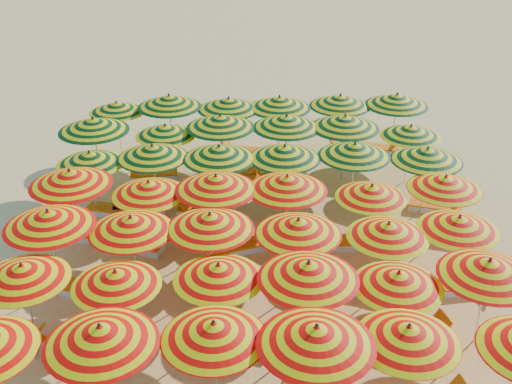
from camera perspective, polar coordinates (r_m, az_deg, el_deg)
ground at (r=19.52m, az=0.00°, el=-4.83°), size 120.00×120.00×0.00m
umbrella_1 at (r=13.35m, az=-13.66°, el=-12.25°), size 2.97×2.97×2.47m
umbrella_2 at (r=13.27m, az=-3.77°, el=-12.22°), size 2.38×2.38×2.35m
umbrella_3 at (r=12.93m, az=5.38°, el=-12.59°), size 2.88×2.88×2.55m
umbrella_4 at (r=13.59m, az=13.38°, el=-12.19°), size 2.81×2.81×2.31m
umbrella_6 at (r=15.84m, az=-20.05°, el=-6.73°), size 2.63×2.63×2.31m
umbrella_7 at (r=15.19m, az=-12.36°, el=-7.52°), size 2.60×2.60×2.22m
umbrella_8 at (r=15.00m, az=-3.36°, el=-7.10°), size 2.85×2.85×2.27m
umbrella_9 at (r=14.70m, az=4.68°, el=-6.99°), size 2.47×2.47×2.51m
umbrella_10 at (r=15.13m, az=12.53°, el=-7.62°), size 2.43×2.43×2.24m
umbrella_11 at (r=15.74m, az=19.98°, el=-6.38°), size 2.56×2.56×2.47m
umbrella_12 at (r=17.40m, az=-17.97°, el=-2.28°), size 2.66×2.66×2.53m
umbrella_13 at (r=16.85m, az=-11.06°, el=-2.83°), size 2.31×2.31×2.40m
umbrella_14 at (r=16.61m, az=-4.12°, el=-2.62°), size 2.44×2.44×2.45m
umbrella_15 at (r=16.46m, az=3.78°, el=-3.10°), size 2.69×2.69×2.41m
umbrella_16 at (r=16.85m, az=11.68°, el=-3.33°), size 2.20×2.20×2.27m
umbrella_17 at (r=17.56m, az=17.60°, el=-2.68°), size 2.36×2.36×2.30m
umbrella_18 at (r=19.28m, az=-16.21°, el=1.22°), size 2.75×2.75×2.56m
umbrella_19 at (r=18.63m, az=-9.51°, el=0.33°), size 2.23×2.23×2.33m
umbrella_20 at (r=18.35m, az=-3.58°, el=0.83°), size 2.59×2.59×2.53m
umbrella_21 at (r=18.39m, az=2.78°, el=0.80°), size 2.55×2.55×2.49m
umbrella_22 at (r=18.72m, az=10.24°, el=0.04°), size 2.62×2.62×2.21m
umbrella_23 at (r=19.45m, az=16.48°, el=0.79°), size 2.41×2.41×2.34m
umbrella_24 at (r=20.93m, az=-14.57°, el=2.92°), size 2.71×2.71×2.29m
umbrella_25 at (r=20.71m, az=-9.19°, el=3.57°), size 3.00×3.00×2.42m
umbrella_26 at (r=20.29m, az=-3.30°, el=3.52°), size 2.75×2.75×2.48m
umbrella_27 at (r=20.33m, az=2.56°, el=3.54°), size 2.48×2.48×2.46m
umbrella_28 at (r=20.69m, az=8.76°, el=3.72°), size 2.91×2.91×2.47m
umbrella_29 at (r=20.92m, az=14.98°, el=3.23°), size 3.01×3.01×2.43m
umbrella_30 at (r=22.80m, az=-14.26°, el=5.82°), size 3.16×3.16×2.59m
umbrella_31 at (r=22.64m, az=-8.07°, el=5.44°), size 2.50×2.50×2.24m
umbrella_32 at (r=22.48m, az=-3.19°, el=6.28°), size 2.72×2.72×2.56m
umbrella_33 at (r=22.48m, az=2.74°, el=6.26°), size 2.54×2.54×2.55m
umbrella_34 at (r=22.60m, az=7.92°, el=6.19°), size 2.44×2.44×2.57m
umbrella_35 at (r=23.00m, az=13.59°, el=5.29°), size 2.69×2.69×2.25m
umbrella_36 at (r=25.06m, az=-12.28°, el=7.37°), size 2.54×2.54×2.25m
umbrella_37 at (r=24.54m, az=-7.73°, el=8.01°), size 2.46×2.46×2.56m
umbrella_38 at (r=24.25m, az=-2.46°, el=7.84°), size 2.83×2.83×2.49m
umbrella_39 at (r=24.30m, az=2.10°, el=7.96°), size 2.63×2.63×2.52m
umbrella_40 at (r=24.77m, az=7.49°, el=8.05°), size 2.73×2.73×2.48m
umbrella_41 at (r=25.04m, az=12.40°, el=8.00°), size 2.47×2.47×2.55m
lounger_2 at (r=17.01m, az=-20.77°, el=-12.16°), size 1.83×1.12×0.69m
lounger_3 at (r=16.01m, az=-1.35°, el=-12.82°), size 1.83×1.10×0.69m
lounger_4 at (r=15.95m, az=2.53°, el=-13.03°), size 1.83×1.12×0.69m
lounger_5 at (r=16.43m, az=13.90°, el=-12.56°), size 1.83×1.07×0.69m
lounger_6 at (r=18.17m, az=-15.38°, el=-8.28°), size 1.83×1.13×0.69m
lounger_7 at (r=17.80m, az=9.18°, el=-8.38°), size 1.82×1.03×0.69m
lounger_8 at (r=18.64m, az=18.64°, el=-7.79°), size 1.80×0.84×0.69m
lounger_9 at (r=20.37m, az=-13.89°, el=-3.73°), size 1.74×0.60×0.69m
lounger_10 at (r=19.63m, az=-10.55°, el=-4.65°), size 1.83×1.08×0.69m
lounger_11 at (r=19.17m, az=-1.92°, el=-5.00°), size 1.83×1.15×0.69m
lounger_12 at (r=19.53m, az=4.10°, el=-4.37°), size 1.79×0.78×0.69m
lounger_13 at (r=19.63m, az=8.30°, el=-4.45°), size 1.76×0.68×0.69m
lounger_14 at (r=20.58m, az=17.33°, el=-3.88°), size 1.83×1.06×0.69m
lounger_15 at (r=21.57m, az=-12.48°, el=-1.61°), size 1.82×0.95×0.69m
lounger_16 at (r=21.54m, az=-10.17°, el=-1.41°), size 1.74×0.61×0.69m
lounger_17 at (r=21.12m, az=-4.79°, el=-1.67°), size 1.80×0.84×0.69m
lounger_18 at (r=22.08m, az=15.76°, el=-1.30°), size 1.83×1.06×0.69m
lounger_19 at (r=23.65m, az=-9.16°, el=1.52°), size 1.79×0.78×0.69m
lounger_20 at (r=23.47m, az=-1.58°, el=1.68°), size 1.76×0.67×0.69m
lounger_21 at (r=23.12m, az=1.40°, el=1.25°), size 1.83×1.16×0.69m
lounger_22 at (r=25.18m, az=-1.20°, el=3.63°), size 1.80×0.86×0.69m
lounger_23 at (r=25.53m, az=8.35°, el=3.68°), size 1.82×0.98×0.69m
lounger_24 at (r=25.86m, az=10.77°, el=3.80°), size 1.82×0.95×0.69m
beachgoer_a at (r=20.83m, az=-5.31°, el=-0.52°), size 0.55×0.44×1.34m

